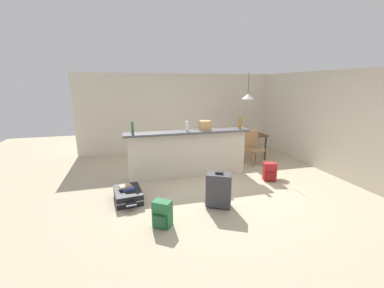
% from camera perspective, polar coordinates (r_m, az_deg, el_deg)
% --- Properties ---
extents(ground_plane, '(13.00, 13.00, 0.05)m').
position_cam_1_polar(ground_plane, '(5.68, 4.79, -9.14)').
color(ground_plane, '#BCAD8E').
extents(wall_back, '(6.60, 0.10, 2.50)m').
position_cam_1_polar(wall_back, '(8.22, -2.29, 7.24)').
color(wall_back, beige).
rests_on(wall_back, ground_plane).
extents(wall_right, '(0.10, 6.00, 2.50)m').
position_cam_1_polar(wall_right, '(7.19, 27.75, 4.73)').
color(wall_right, beige).
rests_on(wall_right, ground_plane).
extents(partition_half_wall, '(2.80, 0.20, 1.06)m').
position_cam_1_polar(partition_half_wall, '(5.87, -0.80, -2.57)').
color(partition_half_wall, beige).
rests_on(partition_half_wall, ground_plane).
extents(bar_countertop, '(2.96, 0.40, 0.05)m').
position_cam_1_polar(bar_countertop, '(5.74, -0.81, 2.75)').
color(bar_countertop, '#4C4C51').
rests_on(bar_countertop, partition_half_wall).
extents(bottle_green, '(0.06, 0.06, 0.26)m').
position_cam_1_polar(bottle_green, '(5.60, -13.58, 3.70)').
color(bottle_green, '#2D6B38').
rests_on(bottle_green, bar_countertop).
extents(bottle_clear, '(0.07, 0.07, 0.23)m').
position_cam_1_polar(bottle_clear, '(5.73, -1.20, 4.15)').
color(bottle_clear, silver).
rests_on(bottle_clear, bar_countertop).
extents(bottle_amber, '(0.07, 0.07, 0.30)m').
position_cam_1_polar(bottle_amber, '(6.14, 10.99, 4.87)').
color(bottle_amber, '#9E661E').
rests_on(bottle_amber, bar_countertop).
extents(grocery_bag, '(0.26, 0.18, 0.22)m').
position_cam_1_polar(grocery_bag, '(5.86, 2.98, 4.31)').
color(grocery_bag, tan).
rests_on(grocery_bag, bar_countertop).
extents(dining_table, '(1.10, 0.80, 0.74)m').
position_cam_1_polar(dining_table, '(7.47, 12.16, 1.59)').
color(dining_table, '#4C331E').
rests_on(dining_table, ground_plane).
extents(dining_chair_near_partition, '(0.44, 0.44, 0.93)m').
position_cam_1_polar(dining_chair_near_partition, '(6.99, 13.95, -0.44)').
color(dining_chair_near_partition, '#9E754C').
rests_on(dining_chair_near_partition, ground_plane).
extents(pendant_lamp, '(0.34, 0.34, 0.79)m').
position_cam_1_polar(pendant_lamp, '(7.28, 12.76, 10.65)').
color(pendant_lamp, black).
extents(suitcase_flat_black, '(0.57, 0.86, 0.22)m').
position_cam_1_polar(suitcase_flat_black, '(4.97, -14.54, -11.35)').
color(suitcase_flat_black, black).
rests_on(suitcase_flat_black, ground_plane).
extents(backpack_green, '(0.34, 0.33, 0.42)m').
position_cam_1_polar(backpack_green, '(4.03, -6.90, -15.77)').
color(backpack_green, '#286B3D').
rests_on(backpack_green, ground_plane).
extents(backpack_red, '(0.32, 0.30, 0.42)m').
position_cam_1_polar(backpack_red, '(5.99, 17.50, -6.19)').
color(backpack_red, red).
rests_on(backpack_red, ground_plane).
extents(suitcase_upright_charcoal, '(0.50, 0.42, 0.67)m').
position_cam_1_polar(suitcase_upright_charcoal, '(4.52, 6.19, -10.48)').
color(suitcase_upright_charcoal, '#38383D').
rests_on(suitcase_upright_charcoal, ground_plane).
extents(book_stack, '(0.31, 0.24, 0.08)m').
position_cam_1_polar(book_stack, '(4.93, -14.79, -9.69)').
color(book_stack, '#334C99').
rests_on(book_stack, suitcase_flat_black).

